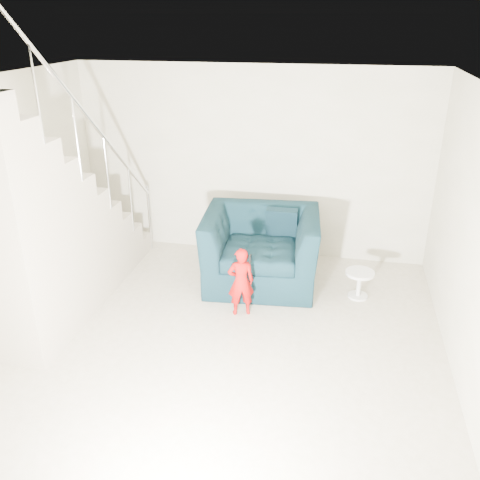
% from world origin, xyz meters
% --- Properties ---
extents(floor, '(5.50, 5.50, 0.00)m').
position_xyz_m(floor, '(0.00, 0.00, 0.00)').
color(floor, '#9D9279').
rests_on(floor, ground).
extents(ceiling, '(5.50, 5.50, 0.00)m').
position_xyz_m(ceiling, '(0.00, 0.00, 2.70)').
color(ceiling, silver).
rests_on(ceiling, back_wall).
extents(back_wall, '(5.00, 0.00, 5.00)m').
position_xyz_m(back_wall, '(0.00, 2.75, 1.35)').
color(back_wall, '#AAA58A').
rests_on(back_wall, floor).
extents(armchair, '(1.58, 1.41, 0.96)m').
position_xyz_m(armchair, '(0.30, 1.81, 0.48)').
color(armchair, black).
rests_on(armchair, floor).
extents(toddler, '(0.36, 0.30, 0.85)m').
position_xyz_m(toddler, '(0.21, 0.96, 0.43)').
color(toddler, '#970408').
rests_on(toddler, floor).
extents(side_table, '(0.36, 0.36, 0.36)m').
position_xyz_m(side_table, '(1.58, 1.64, 0.24)').
color(side_table, silver).
rests_on(side_table, floor).
extents(staircase, '(1.02, 3.03, 3.62)m').
position_xyz_m(staircase, '(-2.00, 0.55, 0.95)').
color(staircase, '#ADA089').
rests_on(staircase, floor).
extents(cushion, '(0.42, 0.20, 0.42)m').
position_xyz_m(cushion, '(0.53, 2.17, 0.72)').
color(cushion, black).
rests_on(cushion, armchair).
extents(throw, '(0.05, 0.48, 0.53)m').
position_xyz_m(throw, '(-0.33, 1.74, 0.60)').
color(throw, black).
rests_on(throw, armchair).
extents(phone, '(0.02, 0.05, 0.10)m').
position_xyz_m(phone, '(0.32, 0.95, 0.74)').
color(phone, black).
rests_on(phone, toddler).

